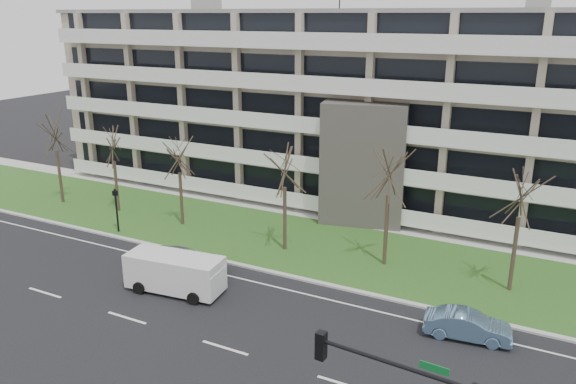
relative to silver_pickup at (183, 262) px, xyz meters
The scene contains 16 objects.
ground 8.72m from the silver_pickup, 40.23° to the right, with size 160.00×160.00×0.00m, color black.
grass_verge 9.95m from the silver_pickup, 48.09° to the left, with size 90.00×10.00×0.06m, color #29531B.
curb 7.08m from the silver_pickup, 19.81° to the left, with size 90.00×0.35×0.12m, color #B2B2AD.
sidewalk 14.51m from the silver_pickup, 62.77° to the left, with size 90.00×2.00×0.08m, color #B2B2AD.
lane_edge_line 6.73m from the silver_pickup, ahead, with size 90.00×0.12×0.01m, color white.
apartment_building 21.90m from the silver_pickup, 71.42° to the left, with size 60.50×15.10×18.75m.
silver_pickup is the anchor object (origin of this frame).
blue_sedan 16.55m from the silver_pickup, ahead, with size 1.42×4.08×1.35m, color #6990B7.
white_van 2.39m from the silver_pickup, 61.73° to the right, with size 5.69×2.72×2.13m.
pedestrian_signal 8.92m from the silver_pickup, 158.34° to the left, with size 0.32×0.27×3.26m.
tree_0 18.94m from the silver_pickup, 159.94° to the left, with size 3.96×3.96×7.93m.
tree_1 14.12m from the silver_pickup, 149.54° to the left, with size 3.63×3.63×7.27m.
tree_2 9.59m from the silver_pickup, 127.46° to the left, with size 3.56×3.56×7.13m.
tree_3 8.79m from the silver_pickup, 56.73° to the left, with size 3.87×3.87×7.73m.
tree_4 13.58m from the silver_pickup, 32.49° to the left, with size 4.07×4.07×8.13m.
tree_5 19.71m from the silver_pickup, 20.08° to the left, with size 3.93×3.93×7.87m.
Camera 1 is at (12.98, -18.98, 14.92)m, focal length 35.00 mm.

